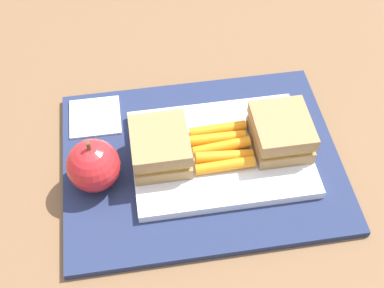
{
  "coord_description": "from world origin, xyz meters",
  "views": [
    {
      "loc": [
        0.08,
        0.41,
        0.56
      ],
      "look_at": [
        0.01,
        0.0,
        0.04
      ],
      "focal_mm": 49.55,
      "sensor_mm": 36.0,
      "label": 1
    }
  ],
  "objects_px": {
    "food_tray": "(220,153)",
    "paper_napkin": "(95,117)",
    "sandwich_half_left": "(281,132)",
    "sandwich_half_right": "(160,147)",
    "carrot_sticks_bundle": "(221,147)",
    "apple": "(93,166)"
  },
  "relations": [
    {
      "from": "food_tray",
      "to": "apple",
      "type": "bearing_deg",
      "value": 5.49
    },
    {
      "from": "apple",
      "to": "paper_napkin",
      "type": "height_order",
      "value": "apple"
    },
    {
      "from": "carrot_sticks_bundle",
      "to": "food_tray",
      "type": "bearing_deg",
      "value": -24.15
    },
    {
      "from": "food_tray",
      "to": "sandwich_half_left",
      "type": "distance_m",
      "value": 0.08
    },
    {
      "from": "sandwich_half_left",
      "to": "carrot_sticks_bundle",
      "type": "distance_m",
      "value": 0.08
    },
    {
      "from": "food_tray",
      "to": "paper_napkin",
      "type": "height_order",
      "value": "food_tray"
    },
    {
      "from": "carrot_sticks_bundle",
      "to": "apple",
      "type": "xyz_separation_m",
      "value": [
        0.16,
        0.02,
        0.01
      ]
    },
    {
      "from": "sandwich_half_right",
      "to": "paper_napkin",
      "type": "height_order",
      "value": "sandwich_half_right"
    },
    {
      "from": "apple",
      "to": "sandwich_half_left",
      "type": "bearing_deg",
      "value": -176.29
    },
    {
      "from": "sandwich_half_left",
      "to": "paper_napkin",
      "type": "bearing_deg",
      "value": -21.31
    },
    {
      "from": "food_tray",
      "to": "sandwich_half_left",
      "type": "relative_size",
      "value": 2.88
    },
    {
      "from": "food_tray",
      "to": "apple",
      "type": "xyz_separation_m",
      "value": [
        0.16,
        0.02,
        0.03
      ]
    },
    {
      "from": "food_tray",
      "to": "paper_napkin",
      "type": "relative_size",
      "value": 3.29
    },
    {
      "from": "food_tray",
      "to": "carrot_sticks_bundle",
      "type": "relative_size",
      "value": 2.92
    },
    {
      "from": "carrot_sticks_bundle",
      "to": "sandwich_half_right",
      "type": "bearing_deg",
      "value": -0.19
    },
    {
      "from": "sandwich_half_right",
      "to": "apple",
      "type": "xyz_separation_m",
      "value": [
        0.08,
        0.02,
        -0.0
      ]
    },
    {
      "from": "carrot_sticks_bundle",
      "to": "paper_napkin",
      "type": "bearing_deg",
      "value": -30.11
    },
    {
      "from": "sandwich_half_left",
      "to": "sandwich_half_right",
      "type": "bearing_deg",
      "value": 0.0
    },
    {
      "from": "food_tray",
      "to": "apple",
      "type": "height_order",
      "value": "apple"
    },
    {
      "from": "food_tray",
      "to": "sandwich_half_left",
      "type": "height_order",
      "value": "sandwich_half_left"
    },
    {
      "from": "food_tray",
      "to": "carrot_sticks_bundle",
      "type": "bearing_deg",
      "value": 155.85
    },
    {
      "from": "sandwich_half_right",
      "to": "paper_napkin",
      "type": "relative_size",
      "value": 1.14
    }
  ]
}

